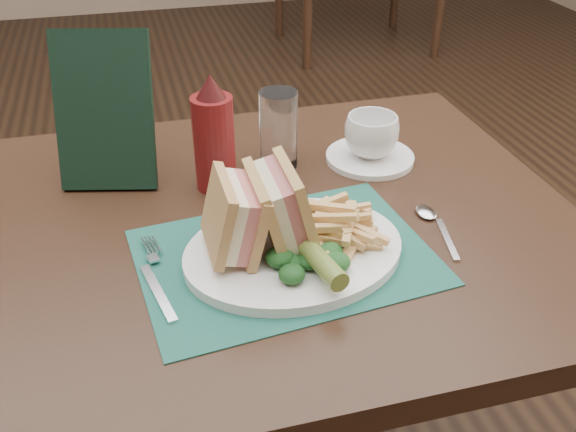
# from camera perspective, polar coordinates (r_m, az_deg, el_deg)

# --- Properties ---
(floor) EXTENTS (7.00, 7.00, 0.00)m
(floor) POSITION_cam_1_polar(r_m,az_deg,el_deg) (1.81, -4.89, -11.66)
(floor) COLOR black
(floor) RESTS_ON ground
(wall_back) EXTENTS (6.00, 0.00, 6.00)m
(wall_back) POSITION_cam_1_polar(r_m,az_deg,el_deg) (4.94, -12.83, 17.38)
(wall_back) COLOR tan
(wall_back) RESTS_ON ground
(table_main) EXTENTS (0.90, 0.75, 0.75)m
(table_main) POSITION_cam_1_polar(r_m,az_deg,el_deg) (1.20, -1.13, -15.22)
(table_main) COLOR black
(table_main) RESTS_ON ground
(placemat) EXTENTS (0.41, 0.31, 0.00)m
(placemat) POSITION_cam_1_polar(r_m,az_deg,el_deg) (0.86, -0.26, -3.64)
(placemat) COLOR #1A5347
(placemat) RESTS_ON table_main
(plate) EXTENTS (0.33, 0.28, 0.01)m
(plate) POSITION_cam_1_polar(r_m,az_deg,el_deg) (0.86, 0.51, -3.15)
(plate) COLOR white
(plate) RESTS_ON placemat
(sandwich_half_a) EXTENTS (0.08, 0.11, 0.11)m
(sandwich_half_a) POSITION_cam_1_polar(r_m,az_deg,el_deg) (0.82, -6.19, -0.25)
(sandwich_half_a) COLOR tan
(sandwich_half_a) RESTS_ON plate
(sandwich_half_b) EXTENTS (0.08, 0.12, 0.11)m
(sandwich_half_b) POSITION_cam_1_polar(r_m,az_deg,el_deg) (0.83, -2.00, 0.77)
(sandwich_half_b) COLOR tan
(sandwich_half_b) RESTS_ON plate
(kale_garnish) EXTENTS (0.11, 0.08, 0.03)m
(kale_garnish) POSITION_cam_1_polar(r_m,az_deg,el_deg) (0.81, 1.88, -4.04)
(kale_garnish) COLOR #153A19
(kale_garnish) RESTS_ON plate
(pickle_spear) EXTENTS (0.05, 0.12, 0.03)m
(pickle_spear) POSITION_cam_1_polar(r_m,az_deg,el_deg) (0.80, 2.54, -3.66)
(pickle_spear) COLOR #5A6F2A
(pickle_spear) RESTS_ON plate
(fries_pile) EXTENTS (0.18, 0.20, 0.05)m
(fries_pile) POSITION_cam_1_polar(r_m,az_deg,el_deg) (0.86, 4.62, -0.43)
(fries_pile) COLOR tan
(fries_pile) RESTS_ON plate
(fork) EXTENTS (0.07, 0.17, 0.01)m
(fork) POSITION_cam_1_polar(r_m,az_deg,el_deg) (0.84, -11.69, -5.19)
(fork) COLOR silver
(fork) RESTS_ON placemat
(spoon) EXTENTS (0.06, 0.15, 0.01)m
(spoon) POSITION_cam_1_polar(r_m,az_deg,el_deg) (0.94, 13.32, -1.03)
(spoon) COLOR silver
(spoon) RESTS_ON table_main
(saucer) EXTENTS (0.20, 0.20, 0.01)m
(saucer) POSITION_cam_1_polar(r_m,az_deg,el_deg) (1.11, 7.28, 5.19)
(saucer) COLOR white
(saucer) RESTS_ON table_main
(coffee_cup) EXTENTS (0.12, 0.12, 0.07)m
(coffee_cup) POSITION_cam_1_polar(r_m,az_deg,el_deg) (1.09, 7.43, 7.09)
(coffee_cup) COLOR white
(coffee_cup) RESTS_ON saucer
(drinking_glass) EXTENTS (0.08, 0.08, 0.13)m
(drinking_glass) POSITION_cam_1_polar(r_m,az_deg,el_deg) (1.06, -0.85, 7.67)
(drinking_glass) COLOR white
(drinking_glass) RESTS_ON table_main
(ketchup_bottle) EXTENTS (0.07, 0.07, 0.19)m
(ketchup_bottle) POSITION_cam_1_polar(r_m,az_deg,el_deg) (0.99, -6.64, 7.36)
(ketchup_bottle) COLOR #5C0F10
(ketchup_bottle) RESTS_ON table_main
(check_presenter) EXTENTS (0.17, 0.12, 0.24)m
(check_presenter) POSITION_cam_1_polar(r_m,az_deg,el_deg) (1.03, -16.01, 8.96)
(check_presenter) COLOR black
(check_presenter) RESTS_ON table_main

